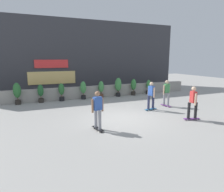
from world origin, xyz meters
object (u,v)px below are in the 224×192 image
at_px(potted_plant_0, 17,92).
at_px(skater_by_wall_right, 166,92).
at_px(potted_plant_7, 149,86).
at_px(skater_mid_plaza, 151,95).
at_px(skater_far_left, 193,102).
at_px(potted_plant_4, 101,88).
at_px(potted_plant_1, 41,93).
at_px(potted_plant_3, 83,89).
at_px(potted_plant_2, 62,91).
at_px(skater_by_wall_left, 98,109).
at_px(potted_plant_6, 134,86).
at_px(potted_plant_5, 118,86).

relative_size(potted_plant_0, skater_by_wall_right, 0.86).
height_order(potted_plant_7, skater_mid_plaza, skater_mid_plaza).
height_order(potted_plant_0, skater_far_left, skater_far_left).
relative_size(potted_plant_4, skater_far_left, 0.78).
bearing_deg(potted_plant_1, skater_by_wall_right, -30.54).
bearing_deg(skater_far_left, potted_plant_4, 107.19).
distance_m(potted_plant_3, skater_by_wall_right, 6.11).
height_order(potted_plant_2, potted_plant_7, potted_plant_2).
relative_size(potted_plant_1, skater_far_left, 0.76).
xyz_separation_m(potted_plant_0, potted_plant_4, (5.95, 0.00, -0.11)).
distance_m(skater_by_wall_right, skater_by_wall_left, 5.95).
xyz_separation_m(potted_plant_1, potted_plant_6, (7.36, -0.00, 0.07)).
bearing_deg(potted_plant_0, skater_far_left, -41.35).
bearing_deg(skater_far_left, skater_mid_plaza, 108.10).
xyz_separation_m(potted_plant_1, potted_plant_3, (3.04, -0.00, 0.06)).
height_order(skater_mid_plaza, skater_by_wall_left, same).
height_order(potted_plant_4, skater_by_wall_right, skater_by_wall_right).
xyz_separation_m(potted_plant_0, skater_by_wall_left, (3.36, -6.71, 0.09)).
distance_m(potted_plant_0, skater_by_wall_left, 7.51).
bearing_deg(skater_far_left, skater_by_wall_left, 174.27).
bearing_deg(potted_plant_7, skater_by_wall_right, -109.21).
height_order(potted_plant_6, skater_far_left, skater_far_left).
distance_m(potted_plant_5, skater_mid_plaza, 4.75).
xyz_separation_m(potted_plant_1, potted_plant_2, (1.42, -0.00, 0.01)).
distance_m(potted_plant_1, potted_plant_7, 8.85).
xyz_separation_m(potted_plant_0, skater_mid_plaza, (7.37, -4.75, 0.09)).
bearing_deg(skater_far_left, potted_plant_5, 95.99).
bearing_deg(skater_by_wall_right, potted_plant_7, 70.79).
xyz_separation_m(potted_plant_2, potted_plant_7, (7.43, 0.00, -0.05)).
distance_m(potted_plant_3, skater_far_left, 8.07).
xyz_separation_m(potted_plant_2, skater_mid_plaza, (4.48, -4.75, 0.22)).
relative_size(potted_plant_2, potted_plant_7, 1.05).
distance_m(potted_plant_7, skater_mid_plaza, 5.60).
distance_m(potted_plant_6, skater_far_left, 7.23).
bearing_deg(potted_plant_2, potted_plant_6, 0.00).
bearing_deg(skater_mid_plaza, skater_far_left, -71.90).
relative_size(potted_plant_5, skater_by_wall_right, 0.89).
bearing_deg(skater_far_left, potted_plant_2, 126.25).
bearing_deg(potted_plant_7, skater_by_wall_left, -136.04).
distance_m(potted_plant_0, skater_mid_plaza, 8.77).
bearing_deg(potted_plant_3, skater_mid_plaza, -58.93).
relative_size(skater_by_wall_right, skater_by_wall_left, 1.00).
height_order(potted_plant_0, potted_plant_1, potted_plant_0).
relative_size(potted_plant_0, potted_plant_5, 0.97).
height_order(potted_plant_0, potted_plant_3, potted_plant_0).
bearing_deg(skater_by_wall_right, potted_plant_1, 149.46).
xyz_separation_m(skater_by_wall_right, skater_by_wall_left, (-5.45, -2.38, 0.00)).
distance_m(potted_plant_5, skater_far_left, 7.23).
bearing_deg(skater_by_wall_right, potted_plant_0, 153.83).
bearing_deg(skater_mid_plaza, potted_plant_3, 121.07).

